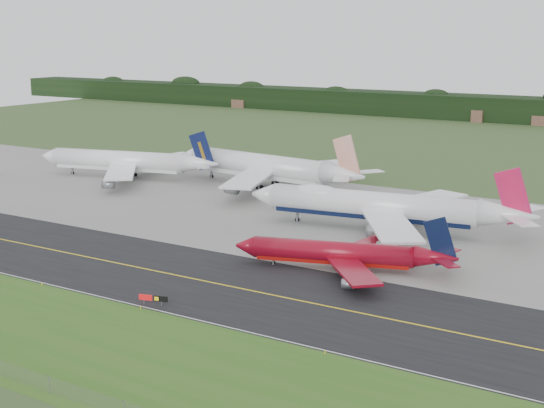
{
  "coord_description": "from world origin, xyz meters",
  "views": [
    {
      "loc": [
        72.67,
        -105.85,
        42.39
      ],
      "look_at": [
        -5.2,
        22.0,
        8.64
      ],
      "focal_mm": 50.0,
      "sensor_mm": 36.0,
      "label": 1
    }
  ],
  "objects_px": {
    "jet_ba_747": "(382,206)",
    "jet_navy_gold": "(128,162)",
    "taxiway_sign": "(153,298)",
    "jet_star_tail": "(267,167)",
    "jet_red_737": "(345,254)"
  },
  "relations": [
    {
      "from": "jet_navy_gold",
      "to": "jet_ba_747",
      "type": "bearing_deg",
      "value": -11.47
    },
    {
      "from": "jet_red_737",
      "to": "jet_navy_gold",
      "type": "xyz_separation_m",
      "value": [
        -95.42,
        48.05,
        1.9
      ]
    },
    {
      "from": "jet_ba_747",
      "to": "jet_star_tail",
      "type": "relative_size",
      "value": 0.99
    },
    {
      "from": "jet_ba_747",
      "to": "jet_red_737",
      "type": "height_order",
      "value": "jet_ba_747"
    },
    {
      "from": "jet_ba_747",
      "to": "jet_navy_gold",
      "type": "distance_m",
      "value": 91.56
    },
    {
      "from": "jet_navy_gold",
      "to": "jet_star_tail",
      "type": "height_order",
      "value": "jet_star_tail"
    },
    {
      "from": "jet_red_737",
      "to": "jet_star_tail",
      "type": "xyz_separation_m",
      "value": [
        -52.69,
        57.97,
        2.65
      ]
    },
    {
      "from": "jet_ba_747",
      "to": "jet_navy_gold",
      "type": "bearing_deg",
      "value": 168.53
    },
    {
      "from": "jet_navy_gold",
      "to": "taxiway_sign",
      "type": "height_order",
      "value": "jet_navy_gold"
    },
    {
      "from": "jet_navy_gold",
      "to": "jet_star_tail",
      "type": "distance_m",
      "value": 43.88
    },
    {
      "from": "taxiway_sign",
      "to": "jet_navy_gold",
      "type": "bearing_deg",
      "value": 133.82
    },
    {
      "from": "jet_ba_747",
      "to": "jet_star_tail",
      "type": "xyz_separation_m",
      "value": [
        -47.0,
        28.12,
        0.23
      ]
    },
    {
      "from": "taxiway_sign",
      "to": "jet_star_tail",
      "type": "bearing_deg",
      "value": 110.95
    },
    {
      "from": "jet_star_tail",
      "to": "taxiway_sign",
      "type": "xyz_separation_m",
      "value": [
        34.69,
        -90.61,
        -4.58
      ]
    },
    {
      "from": "jet_ba_747",
      "to": "jet_navy_gold",
      "type": "xyz_separation_m",
      "value": [
        -89.73,
        18.2,
        -0.52
      ]
    }
  ]
}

